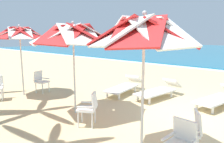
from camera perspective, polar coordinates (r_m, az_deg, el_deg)
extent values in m
plane|color=#D3B784|center=(6.57, 19.70, -11.18)|extent=(80.00, 80.00, 0.00)
cylinder|color=silver|center=(3.98, 8.11, -7.94)|extent=(0.05, 0.05, 2.15)
cube|color=red|center=(3.74, 15.99, 10.17)|extent=(1.07, 1.05, 0.55)
cube|color=white|center=(4.09, 14.27, 10.16)|extent=(1.04, 1.11, 0.55)
cube|color=red|center=(4.27, 9.80, 10.28)|extent=(1.05, 1.07, 0.55)
cube|color=white|center=(4.21, 4.80, 10.39)|extent=(1.11, 1.04, 0.55)
cube|color=red|center=(3.92, 1.47, 10.49)|extent=(1.07, 1.05, 0.55)
cube|color=white|center=(3.55, 1.97, 10.58)|extent=(1.04, 1.11, 0.55)
cube|color=red|center=(3.32, 6.96, 10.58)|extent=(1.05, 1.07, 0.55)
cube|color=white|center=(3.41, 13.21, 10.38)|extent=(1.11, 1.04, 0.55)
sphere|color=silver|center=(3.82, 8.68, 15.18)|extent=(0.08, 0.08, 0.08)
cube|color=white|center=(4.50, 19.20, -14.95)|extent=(0.61, 0.61, 0.05)
cube|color=white|center=(4.45, 21.95, -12.24)|extent=(0.31, 0.40, 0.40)
cube|color=white|center=(4.28, 19.75, -14.70)|extent=(0.36, 0.25, 0.03)
cube|color=white|center=(4.64, 18.85, -12.70)|extent=(0.36, 0.25, 0.03)
cylinder|color=white|center=(4.73, 16.47, -16.67)|extent=(0.04, 0.04, 0.41)
cylinder|color=white|center=(4.79, 20.83, -16.58)|extent=(0.04, 0.04, 0.41)
cube|color=white|center=(4.01, 18.84, -14.52)|extent=(0.42, 0.12, 0.40)
cube|color=white|center=(3.98, 14.73, -16.33)|extent=(0.06, 0.40, 0.03)
cylinder|color=silver|center=(6.27, -9.96, -1.72)|extent=(0.05, 0.05, 2.11)
cube|color=red|center=(5.88, -5.24, 9.83)|extent=(1.37, 1.27, 0.60)
cube|color=white|center=(6.33, -5.10, 9.81)|extent=(1.29, 1.32, 0.60)
cube|color=red|center=(6.67, -7.78, 9.75)|extent=(1.27, 1.37, 0.60)
cube|color=white|center=(6.72, -11.66, 9.64)|extent=(1.32, 1.29, 0.60)
cube|color=red|center=(6.46, -14.90, 9.53)|extent=(1.37, 1.27, 0.60)
cube|color=white|center=(6.02, -15.76, 9.51)|extent=(1.29, 1.32, 0.60)
cube|color=red|center=(5.65, -13.27, 9.63)|extent=(1.27, 1.37, 0.60)
cube|color=white|center=(5.59, -8.66, 9.78)|extent=(1.32, 1.29, 0.60)
sphere|color=silver|center=(6.16, -10.39, 12.75)|extent=(0.08, 0.08, 0.08)
cube|color=white|center=(5.52, -6.75, -9.83)|extent=(0.61, 0.61, 0.05)
cube|color=white|center=(5.40, -4.72, -7.71)|extent=(0.31, 0.40, 0.40)
cube|color=white|center=(5.30, -7.30, -9.42)|extent=(0.35, 0.26, 0.03)
cube|color=white|center=(5.67, -6.27, -8.12)|extent=(0.35, 0.26, 0.03)
cylinder|color=white|center=(5.49, -8.98, -12.60)|extent=(0.04, 0.04, 0.41)
cylinder|color=white|center=(5.80, -7.99, -11.32)|extent=(0.04, 0.04, 0.41)
cylinder|color=white|center=(5.40, -5.31, -12.88)|extent=(0.04, 0.04, 0.41)
cylinder|color=white|center=(5.72, -4.52, -11.56)|extent=(0.04, 0.04, 0.41)
cylinder|color=silver|center=(8.77, -22.85, 1.27)|extent=(0.05, 0.05, 2.23)
cube|color=red|center=(8.38, -20.96, 9.57)|extent=(1.10, 1.04, 0.44)
cube|color=white|center=(8.73, -20.23, 9.59)|extent=(1.04, 1.09, 0.44)
cube|color=red|center=(9.05, -21.34, 9.50)|extent=(1.04, 1.10, 0.44)
cube|color=white|center=(9.17, -23.53, 9.36)|extent=(1.09, 1.04, 0.44)
cube|color=red|center=(9.02, -25.64, 9.22)|extent=(1.10, 1.04, 0.44)
cube|color=white|center=(8.68, -26.56, 9.18)|extent=(1.04, 1.09, 0.44)
cube|color=red|center=(8.35, -25.61, 9.27)|extent=(1.04, 1.10, 0.44)
cube|color=white|center=(8.22, -23.24, 9.44)|extent=(1.09, 1.04, 0.44)
sphere|color=silver|center=(8.70, -23.51, 11.15)|extent=(0.08, 0.08, 0.08)
cube|color=white|center=(8.98, -18.09, -2.65)|extent=(0.55, 0.55, 0.05)
cube|color=white|center=(9.07, -19.08, -1.13)|extent=(0.21, 0.43, 0.40)
cube|color=white|center=(9.10, -17.26, -1.74)|extent=(0.39, 0.15, 0.03)
cube|color=white|center=(8.81, -19.01, -2.19)|extent=(0.39, 0.15, 0.03)
cylinder|color=white|center=(9.03, -16.43, -4.00)|extent=(0.04, 0.04, 0.41)
cylinder|color=white|center=(8.78, -17.96, -4.46)|extent=(0.04, 0.04, 0.41)
cylinder|color=white|center=(9.27, -18.06, -3.75)|extent=(0.04, 0.04, 0.41)
cylinder|color=white|center=(9.02, -19.59, -4.18)|extent=(0.04, 0.04, 0.41)
cube|color=white|center=(8.51, -27.16, -3.14)|extent=(0.37, 0.22, 0.03)
cylinder|color=white|center=(8.42, -27.27, -5.68)|extent=(0.04, 0.04, 0.41)
cylinder|color=white|center=(8.76, -27.02, -5.10)|extent=(0.04, 0.04, 0.41)
cube|color=white|center=(7.61, 25.92, -6.78)|extent=(0.98, 1.80, 0.06)
cube|color=white|center=(7.00, 25.21, -9.33)|extent=(0.06, 0.06, 0.22)
cube|color=white|center=(7.24, 21.63, -8.47)|extent=(0.06, 0.06, 0.22)
cube|color=white|center=(8.31, 26.36, -6.50)|extent=(0.06, 0.06, 0.22)
cube|color=white|center=(7.91, 11.41, -5.40)|extent=(0.85, 1.77, 0.06)
cube|color=white|center=(8.70, 15.70, -2.92)|extent=(0.66, 0.55, 0.36)
cube|color=white|center=(7.31, 9.89, -7.73)|extent=(0.06, 0.06, 0.22)
cube|color=white|center=(7.63, 6.89, -6.92)|extent=(0.06, 0.06, 0.22)
cube|color=white|center=(8.31, 15.49, -5.84)|extent=(0.06, 0.06, 0.22)
cube|color=white|center=(8.59, 12.63, -5.21)|extent=(0.06, 0.06, 0.22)
cube|color=white|center=(8.34, 2.61, -4.44)|extent=(0.90, 1.78, 0.06)
cube|color=white|center=(9.20, 5.91, -1.94)|extent=(0.68, 0.57, 0.36)
cube|color=white|center=(7.72, 1.87, -6.67)|extent=(0.06, 0.06, 0.22)
cube|color=white|center=(7.98, -1.31, -6.11)|extent=(0.06, 0.06, 0.22)
cube|color=white|center=(8.80, 6.14, -4.67)|extent=(0.06, 0.06, 0.22)
cube|color=white|center=(9.03, 3.22, -4.26)|extent=(0.06, 0.06, 0.22)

